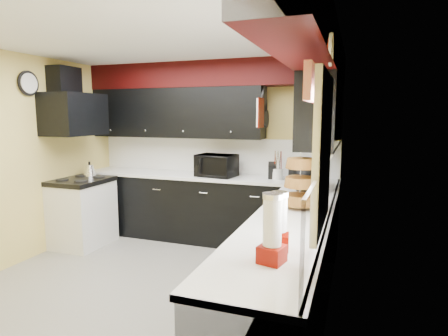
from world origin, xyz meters
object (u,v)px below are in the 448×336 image
(microwave, at_px, (308,176))
(utensil_crock, at_px, (278,174))
(toaster_oven, at_px, (216,165))
(kettle, at_px, (90,170))
(knife_block, at_px, (272,171))

(microwave, distance_m, utensil_crock, 0.63)
(toaster_oven, relative_size, kettle, 2.98)
(utensil_crock, height_order, knife_block, knife_block)
(toaster_oven, relative_size, utensil_crock, 3.61)
(toaster_oven, height_order, utensil_crock, toaster_oven)
(utensil_crock, bearing_deg, kettle, -170.03)
(microwave, relative_size, kettle, 2.92)
(utensil_crock, height_order, kettle, utensil_crock)
(kettle, bearing_deg, toaster_oven, 13.84)
(toaster_oven, xyz_separation_m, microwave, (1.28, -0.43, -0.01))
(knife_block, distance_m, kettle, 2.56)
(kettle, bearing_deg, utensil_crock, 9.97)
(knife_block, bearing_deg, utensil_crock, -29.25)
(kettle, bearing_deg, microwave, 0.12)
(knife_block, relative_size, kettle, 1.22)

